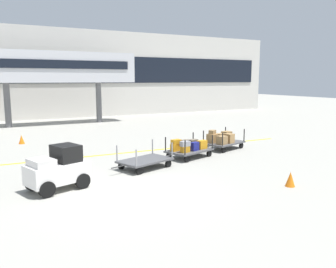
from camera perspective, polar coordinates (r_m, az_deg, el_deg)
ground_plane at (r=12.46m, az=-6.52°, el=-9.41°), size 120.00×120.00×0.00m
apron_lead_line at (r=19.35m, az=-2.74°, el=-2.68°), size 17.35×0.58×0.01m
terminal_building at (r=37.28m, az=-21.35°, el=9.25°), size 56.26×2.51×8.93m
jet_bridge at (r=31.27m, az=-21.30°, el=10.16°), size 15.92×3.00×6.23m
baggage_tug at (r=13.04m, az=-17.58°, el=-5.49°), size 2.34×1.77×1.58m
baggage_cart_lead at (r=15.46m, az=-3.80°, el=-4.39°), size 3.08×2.05×1.10m
baggage_cart_middle at (r=17.52m, az=3.44°, el=-2.25°), size 3.08×2.05×1.10m
baggage_cart_tail at (r=19.81m, az=8.91°, el=-0.92°), size 3.08×2.05×1.11m
safety_cone_near at (r=13.66m, az=19.45°, el=-7.01°), size 0.36×0.36×0.55m
safety_cone_far at (r=23.04m, az=-22.92°, el=-0.82°), size 0.36×0.36×0.55m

